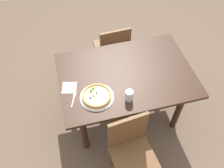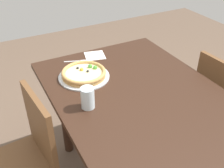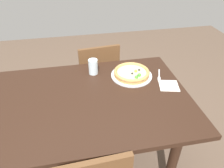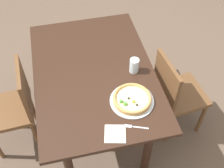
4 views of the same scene
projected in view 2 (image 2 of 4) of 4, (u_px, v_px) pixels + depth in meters
dining_table at (142, 113)px, 1.59m from camera, size 1.38×0.95×0.77m
chair_near at (25, 159)px, 1.52m from camera, size 0.44×0.44×0.87m
chair_far at (224, 107)px, 1.93m from camera, size 0.42×0.42×0.87m
plate at (84, 77)px, 1.70m from camera, size 0.32×0.32×0.01m
pizza at (84, 73)px, 1.69m from camera, size 0.28×0.28×0.05m
fork at (78, 61)px, 1.88m from camera, size 0.07×0.16×0.00m
drinking_glass at (88, 98)px, 1.42m from camera, size 0.07×0.07×0.12m
napkin at (95, 56)px, 1.95m from camera, size 0.17×0.17×0.00m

